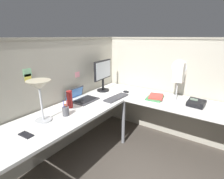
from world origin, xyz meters
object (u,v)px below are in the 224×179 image
at_px(pen_cup, 66,111).
at_px(cell_phone, 26,135).
at_px(thermos_flask, 70,99).
at_px(office_phone, 197,104).
at_px(book_stack, 155,97).
at_px(monitor, 103,73).
at_px(desk_lamp_paper, 179,74).
at_px(laptop, 81,98).
at_px(wall_clock, 179,67).
at_px(keyboard, 116,98).
at_px(computer_mouse, 126,92).
at_px(desk_lamp_dome, 39,88).

relative_size(pen_cup, cell_phone, 1.25).
xyz_separation_m(thermos_flask, office_phone, (0.94, -1.31, -0.07)).
height_order(thermos_flask, book_stack, thermos_flask).
distance_m(monitor, desk_lamp_paper, 1.13).
bearing_deg(pen_cup, cell_phone, -177.78).
distance_m(monitor, book_stack, 0.90).
distance_m(pen_cup, book_stack, 1.28).
distance_m(laptop, desk_lamp_paper, 1.39).
relative_size(pen_cup, wall_clock, 0.82).
bearing_deg(cell_phone, book_stack, -24.95).
xyz_separation_m(pen_cup, desk_lamp_paper, (1.19, -0.90, 0.33)).
bearing_deg(pen_cup, laptop, 25.73).
height_order(cell_phone, desk_lamp_paper, desk_lamp_paper).
relative_size(monitor, cell_phone, 3.47).
height_order(keyboard, thermos_flask, thermos_flask).
relative_size(computer_mouse, desk_lamp_dome, 0.23).
relative_size(monitor, desk_lamp_dome, 1.12).
height_order(pen_cup, desk_lamp_paper, desk_lamp_paper).
bearing_deg(pen_cup, book_stack, -30.24).
height_order(monitor, desk_lamp_dome, monitor).
bearing_deg(book_stack, computer_mouse, 90.29).
relative_size(thermos_flask, office_phone, 0.99).
height_order(laptop, office_phone, laptop).
relative_size(computer_mouse, wall_clock, 0.47).
xyz_separation_m(pen_cup, thermos_flask, (0.18, 0.13, 0.06)).
bearing_deg(office_phone, monitor, 96.34).
distance_m(cell_phone, book_stack, 1.71).
bearing_deg(keyboard, desk_lamp_paper, -57.55).
bearing_deg(desk_lamp_paper, laptop, 122.61).
bearing_deg(book_stack, office_phone, -87.58).
bearing_deg(laptop, computer_mouse, -31.35).
relative_size(keyboard, desk_lamp_dome, 0.97).
xyz_separation_m(cell_phone, thermos_flask, (0.67, 0.15, 0.10)).
height_order(desk_lamp_dome, desk_lamp_paper, desk_lamp_paper).
height_order(laptop, desk_lamp_paper, desk_lamp_paper).
distance_m(computer_mouse, thermos_flask, 0.97).
xyz_separation_m(office_phone, desk_lamp_paper, (0.07, 0.28, 0.35)).
bearing_deg(desk_lamp_dome, thermos_flask, 4.76).
height_order(thermos_flask, desk_lamp_paper, desk_lamp_paper).
relative_size(office_phone, wall_clock, 1.01).
distance_m(computer_mouse, pen_cup, 1.11).
bearing_deg(monitor, laptop, 177.53).
relative_size(keyboard, desk_lamp_paper, 0.81).
height_order(keyboard, cell_phone, keyboard).
bearing_deg(book_stack, desk_lamp_dome, 150.91).
distance_m(thermos_flask, wall_clock, 1.66).
bearing_deg(monitor, office_phone, -83.66).
bearing_deg(wall_clock, monitor, 116.62).
distance_m(computer_mouse, book_stack, 0.48).
xyz_separation_m(laptop, book_stack, (0.63, -0.87, -0.00)).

